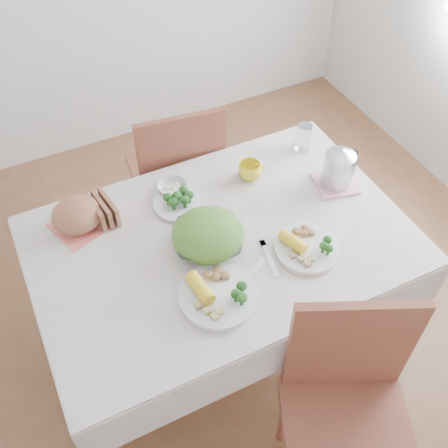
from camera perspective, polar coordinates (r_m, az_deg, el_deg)
name	(u,v)px	position (r m, az deg, el deg)	size (l,w,h in m)	color
floor	(222,336)	(2.73, -0.20, -12.10)	(3.60, 3.60, 0.00)	brown
dining_table	(222,294)	(2.41, -0.22, -7.61)	(1.40, 0.90, 0.75)	brown
tablecloth	(222,240)	(2.11, -0.25, -1.71)	(1.50, 1.00, 0.01)	beige
chair_near	(347,438)	(2.06, 13.25, -21.76)	(0.45, 0.45, 1.01)	brown
chair_far	(175,175)	(2.82, -5.35, 5.31)	(0.44, 0.44, 0.98)	brown
salad_bowl	(208,240)	(2.06, -1.75, -1.72)	(0.27, 0.27, 0.07)	white
dinner_plate_left	(218,296)	(1.92, -0.63, -7.82)	(0.29, 0.29, 0.02)	white
dinner_plate_right	(307,248)	(2.08, 8.99, -2.62)	(0.26, 0.26, 0.02)	white
broccoli_plate	(178,204)	(2.23, -5.06, 2.18)	(0.21, 0.21, 0.02)	beige
napkin	(80,225)	(2.23, -15.37, -0.14)	(0.20, 0.20, 0.00)	#FD7463
bread_loaf	(78,216)	(2.19, -15.65, 0.84)	(0.21, 0.19, 0.12)	brown
fruit_bowl	(172,188)	(2.29, -5.65, 3.92)	(0.13, 0.13, 0.04)	white
yellow_mug	(250,171)	(2.33, 2.82, 5.81)	(0.10, 0.10, 0.08)	yellow
glass_tumbler	(303,138)	(2.50, 8.64, 9.29)	(0.07, 0.07, 0.13)	white
pink_tray	(335,183)	(2.37, 12.01, 4.40)	(0.18, 0.18, 0.01)	pink
electric_kettle	(339,164)	(2.30, 12.45, 6.45)	(0.13, 0.13, 0.19)	#B2B5BA
fork_left	(228,296)	(1.93, 0.42, -7.83)	(0.02, 0.19, 0.00)	silver
fork_right	(269,258)	(2.05, 4.95, -3.70)	(0.02, 0.19, 0.00)	silver
knife	(248,278)	(1.98, 2.68, -5.86)	(0.02, 0.21, 0.00)	silver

